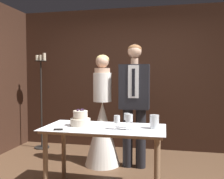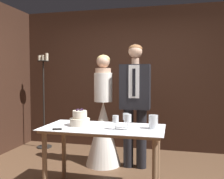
{
  "view_description": "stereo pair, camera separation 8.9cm",
  "coord_description": "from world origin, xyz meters",
  "px_view_note": "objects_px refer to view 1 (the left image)",
  "views": [
    {
      "loc": [
        0.61,
        -2.71,
        1.37
      ],
      "look_at": [
        -0.08,
        0.54,
        1.19
      ],
      "focal_mm": 40.0,
      "sensor_mm": 36.0,
      "label": 1
    },
    {
      "loc": [
        0.7,
        -2.69,
        1.37
      ],
      "look_at": [
        -0.08,
        0.54,
        1.19
      ],
      "focal_mm": 40.0,
      "sensor_mm": 36.0,
      "label": 2
    }
  ],
  "objects_px": {
    "wine_glass_far": "(127,117)",
    "hurricane_candle": "(154,122)",
    "wine_glass_near": "(129,119)",
    "cake_knife": "(66,130)",
    "bride": "(102,125)",
    "wine_glass_middle": "(117,119)",
    "candle_stand": "(41,101)",
    "cake_table": "(104,135)",
    "groom": "(134,99)",
    "tiered_cake": "(80,119)"
  },
  "relations": [
    {
      "from": "wine_glass_near",
      "to": "hurricane_candle",
      "type": "distance_m",
      "value": 0.3
    },
    {
      "from": "hurricane_candle",
      "to": "bride",
      "type": "height_order",
      "value": "bride"
    },
    {
      "from": "wine_glass_near",
      "to": "bride",
      "type": "relative_size",
      "value": 0.1
    },
    {
      "from": "wine_glass_far",
      "to": "tiered_cake",
      "type": "bearing_deg",
      "value": 179.86
    },
    {
      "from": "wine_glass_far",
      "to": "wine_glass_near",
      "type": "bearing_deg",
      "value": -69.46
    },
    {
      "from": "tiered_cake",
      "to": "bride",
      "type": "distance_m",
      "value": 0.89
    },
    {
      "from": "wine_glass_middle",
      "to": "wine_glass_far",
      "type": "distance_m",
      "value": 0.15
    },
    {
      "from": "wine_glass_far",
      "to": "wine_glass_middle",
      "type": "bearing_deg",
      "value": -129.41
    },
    {
      "from": "wine_glass_middle",
      "to": "wine_glass_far",
      "type": "relative_size",
      "value": 0.94
    },
    {
      "from": "candle_stand",
      "to": "wine_glass_near",
      "type": "bearing_deg",
      "value": -40.11
    },
    {
      "from": "cake_table",
      "to": "tiered_cake",
      "type": "bearing_deg",
      "value": 175.57
    },
    {
      "from": "wine_glass_near",
      "to": "wine_glass_far",
      "type": "bearing_deg",
      "value": 110.54
    },
    {
      "from": "wine_glass_near",
      "to": "hurricane_candle",
      "type": "bearing_deg",
      "value": 25.94
    },
    {
      "from": "wine_glass_middle",
      "to": "candle_stand",
      "type": "relative_size",
      "value": 0.09
    },
    {
      "from": "cake_table",
      "to": "groom",
      "type": "bearing_deg",
      "value": 74.43
    },
    {
      "from": "cake_knife",
      "to": "wine_glass_near",
      "type": "relative_size",
      "value": 2.49
    },
    {
      "from": "groom",
      "to": "candle_stand",
      "type": "height_order",
      "value": "groom"
    },
    {
      "from": "wine_glass_far",
      "to": "bride",
      "type": "distance_m",
      "value": 1.04
    },
    {
      "from": "groom",
      "to": "wine_glass_far",
      "type": "bearing_deg",
      "value": -88.75
    },
    {
      "from": "cake_table",
      "to": "bride",
      "type": "distance_m",
      "value": 0.92
    },
    {
      "from": "bride",
      "to": "groom",
      "type": "xyz_separation_m",
      "value": [
        0.49,
        -0.0,
        0.41
      ]
    },
    {
      "from": "tiered_cake",
      "to": "candle_stand",
      "type": "distance_m",
      "value": 1.98
    },
    {
      "from": "candle_stand",
      "to": "cake_knife",
      "type": "bearing_deg",
      "value": -55.12
    },
    {
      "from": "tiered_cake",
      "to": "wine_glass_far",
      "type": "xyz_separation_m",
      "value": [
        0.56,
        -0.0,
        0.04
      ]
    },
    {
      "from": "tiered_cake",
      "to": "hurricane_candle",
      "type": "distance_m",
      "value": 0.88
    },
    {
      "from": "wine_glass_far",
      "to": "hurricane_candle",
      "type": "height_order",
      "value": "wine_glass_far"
    },
    {
      "from": "wine_glass_middle",
      "to": "groom",
      "type": "xyz_separation_m",
      "value": [
        0.08,
        0.98,
        0.14
      ]
    },
    {
      "from": "hurricane_candle",
      "to": "candle_stand",
      "type": "xyz_separation_m",
      "value": [
        -2.18,
        1.47,
        0.05
      ]
    },
    {
      "from": "wine_glass_near",
      "to": "candle_stand",
      "type": "distance_m",
      "value": 2.49
    },
    {
      "from": "bride",
      "to": "wine_glass_far",
      "type": "bearing_deg",
      "value": -59.35
    },
    {
      "from": "wine_glass_near",
      "to": "candle_stand",
      "type": "height_order",
      "value": "candle_stand"
    },
    {
      "from": "tiered_cake",
      "to": "candle_stand",
      "type": "height_order",
      "value": "candle_stand"
    },
    {
      "from": "cake_table",
      "to": "hurricane_candle",
      "type": "relative_size",
      "value": 9.03
    },
    {
      "from": "cake_table",
      "to": "wine_glass_near",
      "type": "relative_size",
      "value": 8.05
    },
    {
      "from": "cake_table",
      "to": "wine_glass_middle",
      "type": "bearing_deg",
      "value": -28.68
    },
    {
      "from": "tiered_cake",
      "to": "groom",
      "type": "relative_size",
      "value": 0.13
    },
    {
      "from": "wine_glass_middle",
      "to": "candle_stand",
      "type": "height_order",
      "value": "candle_stand"
    },
    {
      "from": "wine_glass_near",
      "to": "wine_glass_middle",
      "type": "relative_size",
      "value": 1.11
    },
    {
      "from": "bride",
      "to": "candle_stand",
      "type": "xyz_separation_m",
      "value": [
        -1.35,
        0.63,
        0.28
      ]
    },
    {
      "from": "cake_knife",
      "to": "wine_glass_far",
      "type": "distance_m",
      "value": 0.7
    },
    {
      "from": "cake_table",
      "to": "groom",
      "type": "relative_size",
      "value": 0.77
    },
    {
      "from": "wine_glass_middle",
      "to": "bride",
      "type": "xyz_separation_m",
      "value": [
        -0.42,
        0.98,
        -0.27
      ]
    },
    {
      "from": "cake_table",
      "to": "cake_knife",
      "type": "height_order",
      "value": "cake_knife"
    },
    {
      "from": "tiered_cake",
      "to": "candle_stand",
      "type": "bearing_deg",
      "value": 131.1
    },
    {
      "from": "cake_table",
      "to": "candle_stand",
      "type": "bearing_deg",
      "value": 136.57
    },
    {
      "from": "wine_glass_middle",
      "to": "hurricane_candle",
      "type": "bearing_deg",
      "value": 17.94
    },
    {
      "from": "cake_table",
      "to": "bride",
      "type": "relative_size",
      "value": 0.84
    },
    {
      "from": "bride",
      "to": "cake_table",
      "type": "bearing_deg",
      "value": -74.44
    },
    {
      "from": "groom",
      "to": "candle_stand",
      "type": "bearing_deg",
      "value": 161.19
    },
    {
      "from": "wine_glass_far",
      "to": "hurricane_candle",
      "type": "bearing_deg",
      "value": 3.09
    }
  ]
}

